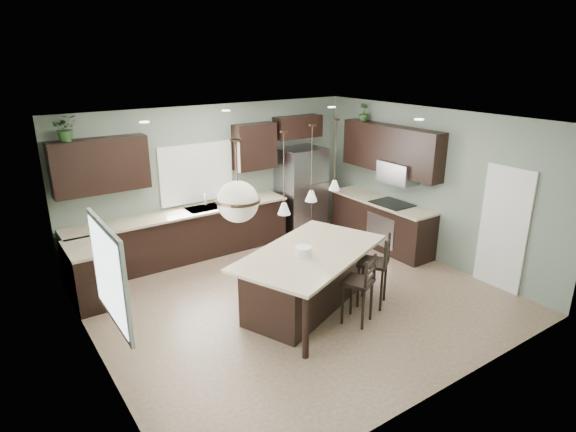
# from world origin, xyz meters

# --- Properties ---
(ground) EXTENTS (6.00, 6.00, 0.00)m
(ground) POSITION_xyz_m (0.00, 0.00, 0.00)
(ground) COLOR #9E8466
(ground) RESTS_ON ground
(pantry_door) EXTENTS (0.04, 0.82, 2.04)m
(pantry_door) POSITION_xyz_m (2.98, -1.55, 1.02)
(pantry_door) COLOR white
(pantry_door) RESTS_ON ground
(window_back) EXTENTS (1.35, 0.02, 1.00)m
(window_back) POSITION_xyz_m (-0.40, 2.73, 1.55)
(window_back) COLOR white
(window_back) RESTS_ON room_shell
(window_left) EXTENTS (0.02, 1.10, 1.00)m
(window_left) POSITION_xyz_m (-2.98, -0.80, 1.55)
(window_left) COLOR white
(window_left) RESTS_ON room_shell
(left_return_cabs) EXTENTS (0.60, 0.90, 0.90)m
(left_return_cabs) POSITION_xyz_m (-2.70, 1.70, 0.45)
(left_return_cabs) COLOR black
(left_return_cabs) RESTS_ON ground
(left_return_countertop) EXTENTS (0.66, 0.96, 0.04)m
(left_return_countertop) POSITION_xyz_m (-2.68, 1.70, 0.92)
(left_return_countertop) COLOR #B8AE8B
(left_return_countertop) RESTS_ON left_return_cabs
(back_lower_cabs) EXTENTS (4.20, 0.60, 0.90)m
(back_lower_cabs) POSITION_xyz_m (-0.85, 2.45, 0.45)
(back_lower_cabs) COLOR black
(back_lower_cabs) RESTS_ON ground
(back_countertop) EXTENTS (4.20, 0.66, 0.04)m
(back_countertop) POSITION_xyz_m (-0.85, 2.43, 0.92)
(back_countertop) COLOR #B8AE8B
(back_countertop) RESTS_ON back_lower_cabs
(sink_inset) EXTENTS (0.70, 0.45, 0.01)m
(sink_inset) POSITION_xyz_m (-0.40, 2.43, 0.94)
(sink_inset) COLOR gray
(sink_inset) RESTS_ON back_countertop
(faucet) EXTENTS (0.02, 0.02, 0.28)m
(faucet) POSITION_xyz_m (-0.40, 2.40, 1.08)
(faucet) COLOR silver
(faucet) RESTS_ON back_countertop
(back_upper_left) EXTENTS (1.55, 0.34, 0.90)m
(back_upper_left) POSITION_xyz_m (-2.15, 2.58, 1.95)
(back_upper_left) COLOR black
(back_upper_left) RESTS_ON room_shell
(back_upper_right) EXTENTS (0.85, 0.34, 0.90)m
(back_upper_right) POSITION_xyz_m (0.80, 2.58, 1.95)
(back_upper_right) COLOR black
(back_upper_right) RESTS_ON room_shell
(fridge_header) EXTENTS (1.05, 0.34, 0.45)m
(fridge_header) POSITION_xyz_m (1.85, 2.58, 2.25)
(fridge_header) COLOR black
(fridge_header) RESTS_ON room_shell
(right_lower_cabs) EXTENTS (0.60, 2.35, 0.90)m
(right_lower_cabs) POSITION_xyz_m (2.70, 0.87, 0.45)
(right_lower_cabs) COLOR black
(right_lower_cabs) RESTS_ON ground
(right_countertop) EXTENTS (0.66, 2.35, 0.04)m
(right_countertop) POSITION_xyz_m (2.68, 0.87, 0.92)
(right_countertop) COLOR #B8AE8B
(right_countertop) RESTS_ON right_lower_cabs
(cooktop) EXTENTS (0.58, 0.75, 0.02)m
(cooktop) POSITION_xyz_m (2.68, 0.60, 0.94)
(cooktop) COLOR black
(cooktop) RESTS_ON right_countertop
(wall_oven_front) EXTENTS (0.01, 0.72, 0.60)m
(wall_oven_front) POSITION_xyz_m (2.40, 0.60, 0.45)
(wall_oven_front) COLOR gray
(wall_oven_front) RESTS_ON right_lower_cabs
(right_upper_cabs) EXTENTS (0.34, 2.35, 0.90)m
(right_upper_cabs) POSITION_xyz_m (2.83, 0.87, 1.95)
(right_upper_cabs) COLOR black
(right_upper_cabs) RESTS_ON room_shell
(microwave) EXTENTS (0.40, 0.75, 0.40)m
(microwave) POSITION_xyz_m (2.78, 0.60, 1.55)
(microwave) COLOR gray
(microwave) RESTS_ON right_upper_cabs
(refrigerator) EXTENTS (0.90, 0.74, 1.85)m
(refrigerator) POSITION_xyz_m (1.79, 2.36, 0.93)
(refrigerator) COLOR #94949C
(refrigerator) RESTS_ON ground
(kitchen_island) EXTENTS (2.77, 2.19, 0.92)m
(kitchen_island) POSITION_xyz_m (-0.01, -0.34, 0.46)
(kitchen_island) COLOR black
(kitchen_island) RESTS_ON ground
(serving_dish) EXTENTS (0.24, 0.24, 0.14)m
(serving_dish) POSITION_xyz_m (-0.19, -0.41, 0.99)
(serving_dish) COLOR silver
(serving_dish) RESTS_ON kitchen_island
(bar_stool_center) EXTENTS (0.52, 0.52, 1.05)m
(bar_stool_center) POSITION_xyz_m (0.29, -1.07, 0.53)
(bar_stool_center) COLOR black
(bar_stool_center) RESTS_ON ground
(bar_stool_right) EXTENTS (0.59, 0.59, 1.15)m
(bar_stool_right) POSITION_xyz_m (0.84, -0.81, 0.57)
(bar_stool_right) COLOR black
(bar_stool_right) RESTS_ON ground
(pendant_left) EXTENTS (0.17, 0.17, 1.10)m
(pendant_left) POSITION_xyz_m (-0.66, -0.60, 2.25)
(pendant_left) COLOR silver
(pendant_left) RESTS_ON room_shell
(pendant_center) EXTENTS (0.17, 0.17, 1.10)m
(pendant_center) POSITION_xyz_m (-0.01, -0.34, 2.25)
(pendant_center) COLOR silver
(pendant_center) RESTS_ON room_shell
(pendant_right) EXTENTS (0.17, 0.17, 1.10)m
(pendant_right) POSITION_xyz_m (0.64, -0.07, 2.25)
(pendant_right) COLOR white
(pendant_right) RESTS_ON room_shell
(chandelier) EXTENTS (0.54, 0.54, 1.00)m
(chandelier) POSITION_xyz_m (-1.42, -0.76, 2.30)
(chandelier) COLOR #EFE9C4
(chandelier) RESTS_ON room_shell
(plant_back_left) EXTENTS (0.40, 0.35, 0.41)m
(plant_back_left) POSITION_xyz_m (-2.60, 2.55, 2.61)
(plant_back_left) COLOR #274920
(plant_back_left) RESTS_ON back_upper_left
(plant_right_wall) EXTENTS (0.22, 0.22, 0.35)m
(plant_right_wall) POSITION_xyz_m (2.80, 1.64, 2.57)
(plant_right_wall) COLOR #294B21
(plant_right_wall) RESTS_ON right_upper_cabs
(room_shell) EXTENTS (6.00, 6.00, 6.00)m
(room_shell) POSITION_xyz_m (0.00, 0.00, 1.70)
(room_shell) COLOR slate
(room_shell) RESTS_ON ground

